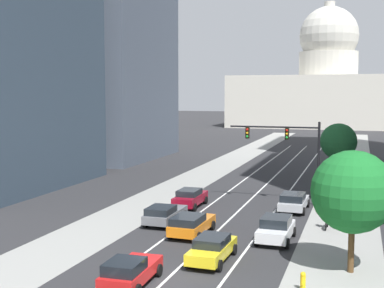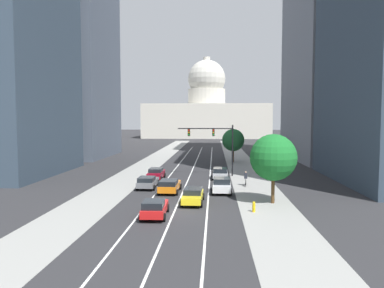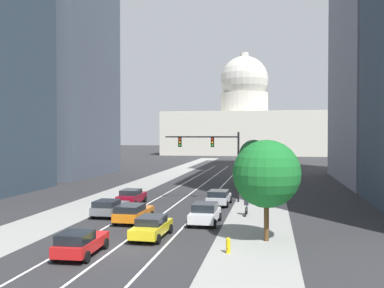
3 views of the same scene
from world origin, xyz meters
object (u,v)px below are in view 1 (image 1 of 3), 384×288
car_gray (164,214)px  traffic_signal_mast (290,145)px  car_silver (294,201)px  cyclist (327,217)px  car_orange (191,224)px  car_yellow (212,248)px  car_white (276,228)px  street_tree_far_right (353,192)px  fire_hydrant (303,281)px  car_crimson (190,198)px  car_red (130,271)px  street_tree_mid_right (339,141)px  capitol_building (328,88)px

car_gray → traffic_signal_mast: (7.64, 9.42, 4.27)m
car_silver → cyclist: bearing=-148.5°
car_orange → car_yellow: bearing=-148.0°
car_white → traffic_signal_mast: traffic_signal_mast is taller
car_white → street_tree_far_right: bearing=-133.7°
car_gray → fire_hydrant: size_ratio=4.97×
car_yellow → car_gray: 8.89m
cyclist → car_crimson: bearing=74.5°
car_red → car_orange: car_red is taller
car_red → traffic_signal_mast: traffic_signal_mast is taller
car_red → car_gray: bearing=11.3°
car_orange → cyclist: 9.49m
car_silver → street_tree_mid_right: (2.61, 18.28, 3.24)m
cyclist → fire_hydrant: bearing=-178.8°
car_crimson → car_silver: size_ratio=0.97×
traffic_signal_mast → street_tree_mid_right: 16.29m
capitol_building → car_crimson: size_ratio=11.85×
capitol_building → car_silver: capitol_building is taller
car_white → car_gray: bearing=78.2°
car_white → car_silver: bearing=1.1°
cyclist → street_tree_far_right: size_ratio=0.27×
car_orange → car_gray: (-2.75, 2.29, -0.04)m
car_red → cyclist: size_ratio=2.51×
car_crimson → cyclist: cyclist is taller
car_orange → car_crimson: bearing=20.1°
car_crimson → cyclist: size_ratio=2.56×
street_tree_mid_right → street_tree_far_right: street_tree_far_right is taller
car_yellow → car_orange: 5.44m
street_tree_far_right → fire_hydrant: bearing=-122.0°
traffic_signal_mast → car_white: bearing=-86.8°
car_red → cyclist: (8.37, 14.00, 0.10)m
fire_hydrant → cyclist: size_ratio=0.53×
fire_hydrant → car_gray: bearing=137.7°
car_orange → car_crimson: size_ratio=1.03×
car_red → street_tree_far_right: size_ratio=0.67×
car_silver → fire_hydrant: 17.06m
car_silver → traffic_signal_mast: size_ratio=0.60×
car_white → car_crimson: car_white is taller
fire_hydrant → street_tree_far_right: (2.10, 3.35, 3.79)m
capitol_building → car_orange: capitol_building is taller
car_gray → fire_hydrant: car_gray is taller
car_red → car_orange: bearing=-1.7°
traffic_signal_mast → car_red: bearing=-102.9°
car_white → traffic_signal_mast: size_ratio=0.56×
fire_hydrant → street_tree_mid_right: (0.09, 35.16, 3.54)m
car_white → traffic_signal_mast: 12.08m
car_orange → cyclist: bearing=-60.6°
street_tree_far_right → car_crimson: bearing=136.3°
car_red → car_crimson: 17.91m
capitol_building → traffic_signal_mast: 105.81m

